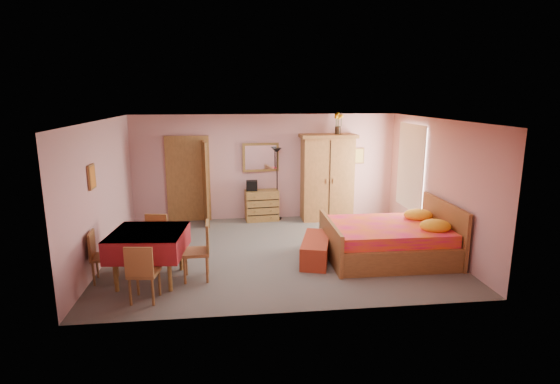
{
  "coord_description": "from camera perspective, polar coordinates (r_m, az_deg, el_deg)",
  "views": [
    {
      "loc": [
        -0.9,
        -8.18,
        3.06
      ],
      "look_at": [
        0.1,
        0.3,
        1.15
      ],
      "focal_mm": 28.0,
      "sensor_mm": 36.0,
      "label": 1
    }
  ],
  "objects": [
    {
      "name": "wardrobe",
      "position": [
        10.84,
        6.16,
        1.91
      ],
      "size": [
        1.36,
        0.7,
        2.13
      ],
      "primitive_type": "cube",
      "rotation": [
        0.0,
        0.0,
        0.0
      ],
      "color": "#AD733A",
      "rests_on": "floor"
    },
    {
      "name": "bench",
      "position": [
        8.32,
        4.7,
        -7.46
      ],
      "size": [
        0.81,
        1.36,
        0.42
      ],
      "primitive_type": "cube",
      "rotation": [
        0.0,
        0.0,
        -0.28
      ],
      "color": "maroon",
      "rests_on": "floor"
    },
    {
      "name": "floor_lamp",
      "position": [
        10.81,
        -0.38,
        1.05
      ],
      "size": [
        0.27,
        0.27,
        1.79
      ],
      "primitive_type": "cube",
      "rotation": [
        0.0,
        0.0,
        0.2
      ],
      "color": "black",
      "rests_on": "floor"
    },
    {
      "name": "floor",
      "position": [
        8.78,
        -0.42,
        -7.79
      ],
      "size": [
        6.5,
        6.5,
        0.0
      ],
      "primitive_type": "plane",
      "color": "#68635C",
      "rests_on": "ground"
    },
    {
      "name": "chair_south",
      "position": [
        6.96,
        -17.34,
        -9.94
      ],
      "size": [
        0.47,
        0.47,
        0.92
      ],
      "primitive_type": "cube",
      "rotation": [
        0.0,
        0.0,
        -0.14
      ],
      "color": "brown",
      "rests_on": "floor"
    },
    {
      "name": "chair_east",
      "position": [
        7.51,
        -10.94,
        -7.61
      ],
      "size": [
        0.46,
        0.46,
        0.99
      ],
      "primitive_type": "cube",
      "rotation": [
        0.0,
        0.0,
        1.6
      ],
      "color": "#9D6435",
      "rests_on": "floor"
    },
    {
      "name": "window",
      "position": [
        10.37,
        16.75,
        3.13
      ],
      "size": [
        0.08,
        1.4,
        1.95
      ],
      "primitive_type": "cube",
      "color": "white",
      "rests_on": "wall_right"
    },
    {
      "name": "wall_right",
      "position": [
        9.34,
        19.8,
        0.99
      ],
      "size": [
        0.1,
        5.0,
        2.6
      ],
      "primitive_type": "cube",
      "color": "#C79090",
      "rests_on": "floor"
    },
    {
      "name": "chest_of_drawers",
      "position": [
        10.81,
        -2.39,
        -1.76
      ],
      "size": [
        0.84,
        0.47,
        0.76
      ],
      "primitive_type": "cube",
      "rotation": [
        0.0,
        0.0,
        0.09
      ],
      "color": "olive",
      "rests_on": "floor"
    },
    {
      "name": "chair_west",
      "position": [
        7.88,
        -21.95,
        -7.79
      ],
      "size": [
        0.43,
        0.43,
        0.87
      ],
      "primitive_type": "cube",
      "rotation": [
        0.0,
        0.0,
        -1.48
      ],
      "color": "#955F32",
      "rests_on": "floor"
    },
    {
      "name": "doorway",
      "position": [
        10.89,
        -11.88,
        1.56
      ],
      "size": [
        1.06,
        0.12,
        2.15
      ],
      "primitive_type": "cube",
      "color": "#9E6B35",
      "rests_on": "floor"
    },
    {
      "name": "picture_back",
      "position": [
        11.24,
        10.18,
        4.68
      ],
      "size": [
        0.3,
        0.04,
        0.4
      ],
      "primitive_type": "cube",
      "color": "#D8BF59",
      "rests_on": "wall_back"
    },
    {
      "name": "chair_north",
      "position": [
        8.31,
        -16.18,
        -6.17
      ],
      "size": [
        0.49,
        0.49,
        0.91
      ],
      "primitive_type": "cube",
      "rotation": [
        0.0,
        0.0,
        2.94
      ],
      "color": "#AE793B",
      "rests_on": "floor"
    },
    {
      "name": "wall_back",
      "position": [
        10.86,
        -1.89,
        3.27
      ],
      "size": [
        6.5,
        0.1,
        2.6
      ],
      "primitive_type": "cube",
      "color": "#C79090",
      "rests_on": "floor"
    },
    {
      "name": "wall_front",
      "position": [
        6.02,
        2.19,
        -4.41
      ],
      "size": [
        6.5,
        0.1,
        2.6
      ],
      "primitive_type": "cube",
      "color": "#C79090",
      "rests_on": "floor"
    },
    {
      "name": "bed",
      "position": [
        8.56,
        13.88,
        -4.92
      ],
      "size": [
        2.34,
        1.85,
        1.07
      ],
      "primitive_type": "cube",
      "rotation": [
        0.0,
        0.0,
        -0.01
      ],
      "color": "#E2165A",
      "rests_on": "floor"
    },
    {
      "name": "sunflower_vase",
      "position": [
        10.74,
        7.6,
        8.88
      ],
      "size": [
        0.22,
        0.22,
        0.51
      ],
      "primitive_type": "cube",
      "rotation": [
        0.0,
        0.0,
        0.09
      ],
      "color": "yellow",
      "rests_on": "wardrobe"
    },
    {
      "name": "stereo",
      "position": [
        10.69,
        -3.71,
        0.84
      ],
      "size": [
        0.27,
        0.2,
        0.25
      ],
      "primitive_type": "cube",
      "rotation": [
        0.0,
        0.0,
        -0.03
      ],
      "color": "black",
      "rests_on": "chest_of_drawers"
    },
    {
      "name": "ceiling",
      "position": [
        8.24,
        -0.45,
        9.41
      ],
      "size": [
        6.5,
        6.5,
        0.0
      ],
      "primitive_type": "plane",
      "rotation": [
        3.14,
        0.0,
        0.0
      ],
      "color": "brown",
      "rests_on": "wall_back"
    },
    {
      "name": "wall_mirror",
      "position": [
        10.79,
        -2.53,
        4.54
      ],
      "size": [
        0.9,
        0.12,
        0.71
      ],
      "primitive_type": "cube",
      "rotation": [
        0.0,
        0.0,
        0.08
      ],
      "color": "silver",
      "rests_on": "wall_back"
    },
    {
      "name": "dining_table",
      "position": [
        7.67,
        -16.66,
        -8.0
      ],
      "size": [
        1.28,
        1.28,
        0.86
      ],
      "primitive_type": "cube",
      "rotation": [
        0.0,
        0.0,
        -0.1
      ],
      "color": "maroon",
      "rests_on": "floor"
    },
    {
      "name": "wall_left",
      "position": [
        8.69,
        -22.25,
        -0.03
      ],
      "size": [
        0.1,
        5.0,
        2.6
      ],
      "primitive_type": "cube",
      "color": "#C79090",
      "rests_on": "floor"
    },
    {
      "name": "picture_left",
      "position": [
        8.04,
        -23.39,
        1.83
      ],
      "size": [
        0.04,
        0.32,
        0.42
      ],
      "primitive_type": "cube",
      "color": "orange",
      "rests_on": "wall_left"
    }
  ]
}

